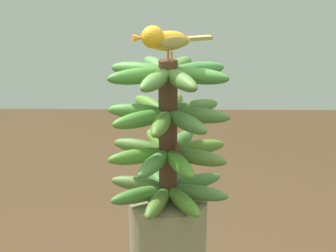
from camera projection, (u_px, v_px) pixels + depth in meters
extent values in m
cylinder|color=#4C2D1E|center=(168.00, 133.00, 1.18)|extent=(0.04, 0.04, 0.33)
ellipsoid|color=#417934|center=(154.00, 176.00, 1.29)|extent=(0.10, 0.14, 0.03)
ellipsoid|color=#516D30|center=(138.00, 184.00, 1.25)|extent=(0.14, 0.07, 0.03)
ellipsoid|color=#3D7029|center=(139.00, 195.00, 1.20)|extent=(0.14, 0.10, 0.03)
ellipsoid|color=#4B6C27|center=(158.00, 203.00, 1.16)|extent=(0.07, 0.14, 0.03)
ellipsoid|color=#467324|center=(183.00, 202.00, 1.17)|extent=(0.10, 0.14, 0.03)
ellipsoid|color=#477034|center=(199.00, 193.00, 1.21)|extent=(0.14, 0.07, 0.03)
ellipsoid|color=#3F7130|center=(195.00, 182.00, 1.26)|extent=(0.14, 0.10, 0.03)
ellipsoid|color=#4B6C31|center=(177.00, 175.00, 1.29)|extent=(0.07, 0.14, 0.03)
ellipsoid|color=#417735|center=(154.00, 164.00, 1.13)|extent=(0.09, 0.14, 0.03)
ellipsoid|color=#447925|center=(180.00, 164.00, 1.13)|extent=(0.08, 0.14, 0.03)
ellipsoid|color=#4E6C2C|center=(197.00, 157.00, 1.17)|extent=(0.14, 0.09, 0.03)
ellipsoid|color=#4D7926|center=(197.00, 148.00, 1.22)|extent=(0.14, 0.08, 0.03)
ellipsoid|color=#417B30|center=(180.00, 141.00, 1.26)|extent=(0.09, 0.14, 0.03)
ellipsoid|color=#4B7925|center=(158.00, 141.00, 1.26)|extent=(0.08, 0.14, 0.03)
ellipsoid|color=#4C742D|center=(140.00, 147.00, 1.22)|extent=(0.14, 0.09, 0.03)
ellipsoid|color=#497F25|center=(138.00, 156.00, 1.17)|extent=(0.14, 0.08, 0.03)
ellipsoid|color=#47702D|center=(193.00, 108.00, 1.20)|extent=(0.14, 0.11, 0.03)
ellipsoid|color=#4E6F24|center=(174.00, 104.00, 1.23)|extent=(0.06, 0.14, 0.03)
ellipsoid|color=#4B7C26|center=(151.00, 105.00, 1.22)|extent=(0.11, 0.14, 0.03)
ellipsoid|color=#437E2D|center=(138.00, 111.00, 1.18)|extent=(0.14, 0.06, 0.03)
ellipsoid|color=#427E2A|center=(141.00, 119.00, 1.13)|extent=(0.14, 0.11, 0.03)
ellipsoid|color=#456C24|center=(161.00, 124.00, 1.10)|extent=(0.06, 0.14, 0.03)
ellipsoid|color=#426B32|center=(186.00, 122.00, 1.11)|extent=(0.11, 0.14, 0.03)
ellipsoid|color=#486E30|center=(199.00, 115.00, 1.15)|extent=(0.14, 0.06, 0.03)
ellipsoid|color=#486F30|center=(181.00, 80.00, 1.07)|extent=(0.09, 0.14, 0.03)
ellipsoid|color=#407C2E|center=(198.00, 76.00, 1.11)|extent=(0.14, 0.08, 0.03)
ellipsoid|color=#3E7E36|center=(196.00, 70.00, 1.16)|extent=(0.14, 0.09, 0.03)
ellipsoid|color=#497630|center=(179.00, 66.00, 1.19)|extent=(0.08, 0.14, 0.03)
ellipsoid|color=#437437|center=(156.00, 66.00, 1.19)|extent=(0.09, 0.14, 0.03)
ellipsoid|color=#427F33|center=(140.00, 70.00, 1.16)|extent=(0.14, 0.08, 0.03)
ellipsoid|color=#3F7C2C|center=(139.00, 76.00, 1.11)|extent=(0.14, 0.09, 0.03)
ellipsoid|color=#4D7B35|center=(156.00, 80.00, 1.07)|extent=(0.08, 0.14, 0.03)
cone|color=#4C2D1E|center=(177.00, 153.00, 1.16)|extent=(0.04, 0.04, 0.06)
cone|color=brown|center=(170.00, 102.00, 1.20)|extent=(0.04, 0.04, 0.06)
cylinder|color=#C68933|center=(168.00, 55.00, 1.13)|extent=(0.01, 0.01, 0.02)
cylinder|color=#C68933|center=(172.00, 57.00, 1.11)|extent=(0.01, 0.01, 0.02)
ellipsoid|color=orange|center=(170.00, 41.00, 1.11)|extent=(0.09, 0.06, 0.04)
ellipsoid|color=olive|center=(169.00, 39.00, 1.12)|extent=(0.06, 0.03, 0.03)
ellipsoid|color=olive|center=(175.00, 42.00, 1.09)|extent=(0.06, 0.03, 0.03)
cube|color=olive|center=(199.00, 38.00, 1.13)|extent=(0.06, 0.04, 0.01)
sphere|color=orange|center=(153.00, 37.00, 1.09)|extent=(0.05, 0.05, 0.05)
sphere|color=black|center=(152.00, 37.00, 1.07)|extent=(0.01, 0.01, 0.01)
cone|color=orange|center=(139.00, 38.00, 1.08)|extent=(0.03, 0.02, 0.02)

